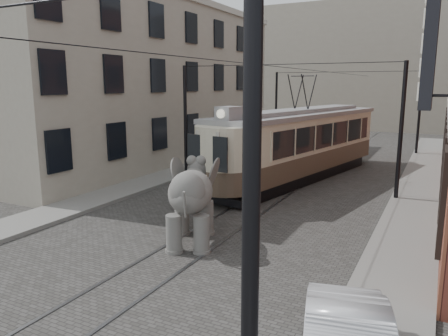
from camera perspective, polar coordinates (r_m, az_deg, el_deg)
The scene contains 9 objects.
ground at distance 16.05m, azimuth 0.64°, elevation -7.20°, with size 120.00×120.00×0.00m, color #43413E.
tram_rails at distance 16.05m, azimuth 0.64°, elevation -7.16°, with size 1.54×80.00×0.02m, color slate, non-canonical shape.
sidewalk_right at distance 14.55m, azimuth 22.66°, elevation -9.74°, with size 2.00×60.00×0.15m, color slate.
sidewalk_left at distance 19.68m, azimuth -16.61°, elevation -4.00°, with size 2.00×60.00×0.15m, color slate.
stucco_building at distance 29.59m, azimuth -10.04°, elevation 10.83°, with size 7.00×24.00×10.00m, color gray.
distant_block at distance 54.12m, azimuth 20.35°, elevation 12.46°, with size 28.00×10.00×14.00m, color gray.
catenary at distance 20.02m, azimuth 6.55°, elevation 5.16°, with size 11.00×30.20×6.00m, color black, non-canonical shape.
tram at distance 23.17m, azimuth 10.14°, elevation 5.24°, with size 2.86×13.87×5.50m, color beige, non-canonical shape.
elephant at distance 13.72m, azimuth -4.43°, elevation -4.72°, with size 2.35×4.26×2.61m, color #5E5B56, non-canonical shape.
Camera 1 is at (6.77, -13.66, 5.02)m, focal length 34.44 mm.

